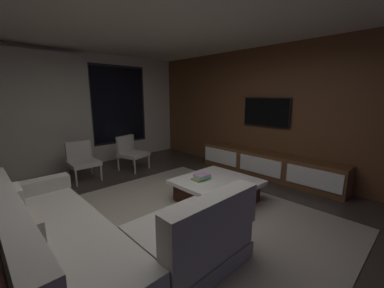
{
  "coord_description": "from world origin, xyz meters",
  "views": [
    {
      "loc": [
        -1.68,
        -2.33,
        1.7
      ],
      "look_at": [
        1.59,
        1.1,
        0.73
      ],
      "focal_mm": 22.22,
      "sensor_mm": 36.0,
      "label": 1
    }
  ],
  "objects_px": {
    "accent_chair_near_window": "(131,151)",
    "media_console": "(267,165)",
    "book_stack_on_coffee_table": "(202,177)",
    "coffee_table": "(217,190)",
    "sectional_couch": "(93,240)",
    "accent_chair_by_curtain": "(82,159)",
    "mounted_tv": "(266,112)"
  },
  "relations": [
    {
      "from": "book_stack_on_coffee_table",
      "to": "media_console",
      "type": "bearing_deg",
      "value": -5.02
    },
    {
      "from": "coffee_table",
      "to": "accent_chair_by_curtain",
      "type": "height_order",
      "value": "accent_chair_by_curtain"
    },
    {
      "from": "accent_chair_near_window",
      "to": "accent_chair_by_curtain",
      "type": "height_order",
      "value": "same"
    },
    {
      "from": "sectional_couch",
      "to": "mounted_tv",
      "type": "distance_m",
      "value": 4.05
    },
    {
      "from": "accent_chair_near_window",
      "to": "mounted_tv",
      "type": "bearing_deg",
      "value": -49.42
    },
    {
      "from": "sectional_couch",
      "to": "accent_chair_near_window",
      "type": "bearing_deg",
      "value": 54.13
    },
    {
      "from": "book_stack_on_coffee_table",
      "to": "sectional_couch",
      "type": "bearing_deg",
      "value": -169.96
    },
    {
      "from": "book_stack_on_coffee_table",
      "to": "accent_chair_near_window",
      "type": "xyz_separation_m",
      "value": [
        0.03,
        2.33,
        0.03
      ]
    },
    {
      "from": "coffee_table",
      "to": "media_console",
      "type": "height_order",
      "value": "media_console"
    },
    {
      "from": "sectional_couch",
      "to": "book_stack_on_coffee_table",
      "type": "relative_size",
      "value": 8.8
    },
    {
      "from": "mounted_tv",
      "to": "media_console",
      "type": "bearing_deg",
      "value": -132.39
    },
    {
      "from": "accent_chair_near_window",
      "to": "media_console",
      "type": "bearing_deg",
      "value": -54.42
    },
    {
      "from": "accent_chair_near_window",
      "to": "media_console",
      "type": "distance_m",
      "value": 3.07
    },
    {
      "from": "coffee_table",
      "to": "mounted_tv",
      "type": "height_order",
      "value": "mounted_tv"
    },
    {
      "from": "sectional_couch",
      "to": "media_console",
      "type": "xyz_separation_m",
      "value": [
        3.71,
        0.18,
        -0.04
      ]
    },
    {
      "from": "coffee_table",
      "to": "media_console",
      "type": "relative_size",
      "value": 0.37
    },
    {
      "from": "accent_chair_near_window",
      "to": "accent_chair_by_curtain",
      "type": "bearing_deg",
      "value": 177.19
    },
    {
      "from": "coffee_table",
      "to": "book_stack_on_coffee_table",
      "type": "xyz_separation_m",
      "value": [
        -0.15,
        0.2,
        0.22
      ]
    },
    {
      "from": "book_stack_on_coffee_table",
      "to": "coffee_table",
      "type": "bearing_deg",
      "value": -53.66
    },
    {
      "from": "mounted_tv",
      "to": "accent_chair_near_window",
      "type": "bearing_deg",
      "value": 130.58
    },
    {
      "from": "coffee_table",
      "to": "accent_chair_near_window",
      "type": "xyz_separation_m",
      "value": [
        -0.11,
        2.53,
        0.25
      ]
    },
    {
      "from": "accent_chair_by_curtain",
      "to": "mounted_tv",
      "type": "height_order",
      "value": "mounted_tv"
    },
    {
      "from": "coffee_table",
      "to": "accent_chair_near_window",
      "type": "relative_size",
      "value": 1.49
    },
    {
      "from": "book_stack_on_coffee_table",
      "to": "media_console",
      "type": "height_order",
      "value": "media_console"
    },
    {
      "from": "book_stack_on_coffee_table",
      "to": "media_console",
      "type": "relative_size",
      "value": 0.09
    },
    {
      "from": "accent_chair_near_window",
      "to": "media_console",
      "type": "relative_size",
      "value": 0.25
    },
    {
      "from": "sectional_couch",
      "to": "coffee_table",
      "type": "height_order",
      "value": "sectional_couch"
    },
    {
      "from": "sectional_couch",
      "to": "book_stack_on_coffee_table",
      "type": "height_order",
      "value": "sectional_couch"
    },
    {
      "from": "mounted_tv",
      "to": "accent_chair_by_curtain",
      "type": "bearing_deg",
      "value": 142.35
    },
    {
      "from": "sectional_couch",
      "to": "media_console",
      "type": "distance_m",
      "value": 3.71
    },
    {
      "from": "coffee_table",
      "to": "mounted_tv",
      "type": "xyz_separation_m",
      "value": [
        1.85,
        0.24,
        1.16
      ]
    },
    {
      "from": "accent_chair_near_window",
      "to": "accent_chair_by_curtain",
      "type": "xyz_separation_m",
      "value": [
        -1.08,
        0.05,
        0.0
      ]
    }
  ]
}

